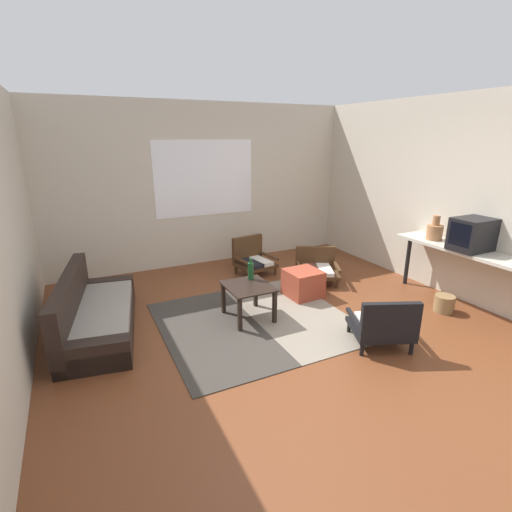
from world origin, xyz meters
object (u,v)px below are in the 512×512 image
Objects in this scene: armchair_striped_foreground at (383,325)px; wicker_basket at (444,304)px; coffee_table at (248,292)px; crt_television at (473,234)px; armchair_corner at (317,267)px; console_shelf at (465,254)px; clay_vase at (435,231)px; ottoman_orange at (303,283)px; couch at (94,314)px; glass_bottle at (251,271)px; armchair_by_window at (253,258)px.

wicker_basket is at bearing 12.39° from armchair_striped_foreground.
armchair_striped_foreground is at bearing -50.96° from coffee_table.
crt_television reaches higher than wicker_basket.
armchair_striped_foreground is 1.38m from wicker_basket.
console_shelf is at bearing -53.57° from armchair_corner.
crt_television reaches higher than clay_vase.
armchair_corner is 0.43× the size of console_shelf.
coffee_table is at bearing 158.14° from wicker_basket.
armchair_corner reaches higher than coffee_table.
clay_vase reaches higher than armchair_corner.
clay_vase is 1.38× the size of wicker_basket.
crt_television reaches higher than ottoman_orange.
clay_vase is at bearing 90.00° from console_shelf.
couch is 3.22m from armchair_striped_foreground.
crt_television is 1.47× the size of clay_vase.
crt_television is at bearing -93.61° from console_shelf.
armchair_striped_foreground is at bearing -57.99° from glass_bottle.
console_shelf is at bearing 7.93° from wicker_basket.
glass_bottle is (-0.62, -1.26, 0.29)m from armchair_by_window.
console_shelf is at bearing -22.95° from glass_bottle.
coffee_table is 1.32× the size of ottoman_orange.
wicker_basket is at bearing -21.86° from coffee_table.
coffee_table is 1.20× the size of crt_television.
clay_vase reaches higher than coffee_table.
glass_bottle is at bearing 156.07° from crt_television.
armchair_by_window is (2.47, 0.95, 0.05)m from couch.
armchair_by_window is at bearing 128.60° from crt_television.
clay_vase reaches higher than console_shelf.
console_shelf is 3.80× the size of crt_television.
crt_television is 2.03× the size of wicker_basket.
console_shelf is at bearing -34.81° from ottoman_orange.
armchair_by_window reaches higher than armchair_striped_foreground.
crt_television reaches higher than console_shelf.
armchair_striped_foreground is 1.96m from clay_vase.
crt_television is (1.67, -1.21, 0.80)m from ottoman_orange.
clay_vase is at bearing -21.81° from ottoman_orange.
glass_bottle is at bearing -173.66° from ottoman_orange.
glass_bottle is at bearing 167.17° from clay_vase.
couch reaches higher than coffee_table.
ottoman_orange is 0.93m from glass_bottle.
armchair_corner is 2.14m from crt_television.
crt_television is at bearing -18.14° from couch.
console_shelf reaches higher than ottoman_orange.
wicker_basket is (-0.31, 0.01, -0.88)m from crt_television.
coffee_table is at bearing -117.35° from armchair_by_window.
console_shelf reaches higher than glass_bottle.
crt_television is at bearing -23.93° from glass_bottle.
couch is 4.52m from clay_vase.
glass_bottle is at bearing 56.30° from coffee_table.
armchair_by_window is 2.72m from clay_vase.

